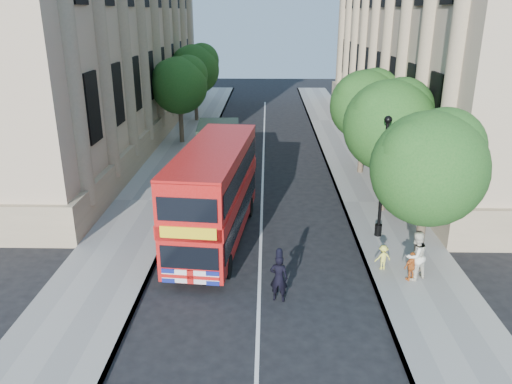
# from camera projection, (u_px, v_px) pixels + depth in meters

# --- Properties ---
(ground) EXTENTS (120.00, 120.00, 0.00)m
(ground) POSITION_uv_depth(u_px,v_px,m) (258.00, 317.00, 15.82)
(ground) COLOR black
(ground) RESTS_ON ground
(pavement_right) EXTENTS (3.50, 80.00, 0.12)m
(pavement_right) POSITION_uv_depth(u_px,v_px,m) (376.00, 203.00, 25.08)
(pavement_right) COLOR gray
(pavement_right) RESTS_ON ground
(pavement_left) EXTENTS (3.50, 80.00, 0.12)m
(pavement_left) POSITION_uv_depth(u_px,v_px,m) (149.00, 201.00, 25.32)
(pavement_left) COLOR gray
(pavement_left) RESTS_ON ground
(building_right) EXTENTS (12.00, 38.00, 18.00)m
(building_right) POSITION_uv_depth(u_px,v_px,m) (461.00, 14.00, 35.03)
(building_right) COLOR tan
(building_right) RESTS_ON ground
(building_left) EXTENTS (12.00, 38.00, 18.00)m
(building_left) POSITION_uv_depth(u_px,v_px,m) (72.00, 14.00, 35.61)
(building_left) COLOR tan
(building_left) RESTS_ON ground
(tree_right_near) EXTENTS (4.00, 4.00, 6.08)m
(tree_right_near) POSITION_uv_depth(u_px,v_px,m) (430.00, 162.00, 17.10)
(tree_right_near) COLOR #473828
(tree_right_near) RESTS_ON ground
(tree_right_mid) EXTENTS (4.20, 4.20, 6.37)m
(tree_right_mid) POSITION_uv_depth(u_px,v_px,m) (390.00, 121.00, 22.68)
(tree_right_mid) COLOR #473828
(tree_right_mid) RESTS_ON ground
(tree_right_far) EXTENTS (4.00, 4.00, 6.15)m
(tree_right_far) POSITION_uv_depth(u_px,v_px,m) (366.00, 101.00, 28.36)
(tree_right_far) COLOR #473828
(tree_right_far) RESTS_ON ground
(tree_left_far) EXTENTS (4.00, 4.00, 6.30)m
(tree_left_far) POSITION_uv_depth(u_px,v_px,m) (180.00, 82.00, 35.15)
(tree_left_far) COLOR #473828
(tree_left_far) RESTS_ON ground
(tree_left_back) EXTENTS (4.20, 4.20, 6.65)m
(tree_left_back) POSITION_uv_depth(u_px,v_px,m) (195.00, 67.00, 42.58)
(tree_left_back) COLOR #473828
(tree_left_back) RESTS_ON ground
(lamp_post) EXTENTS (0.32, 0.32, 5.16)m
(lamp_post) POSITION_uv_depth(u_px,v_px,m) (383.00, 182.00, 20.50)
(lamp_post) COLOR black
(lamp_post) RESTS_ON pavement_right
(double_decker_bus) EXTENTS (3.12, 8.82, 3.99)m
(double_decker_bus) POSITION_uv_depth(u_px,v_px,m) (215.00, 192.00, 20.35)
(double_decker_bus) COLOR #B50F0C
(double_decker_bus) RESTS_ON ground
(box_van) EXTENTS (2.65, 5.73, 3.20)m
(box_van) POSITION_uv_depth(u_px,v_px,m) (219.00, 156.00, 27.66)
(box_van) COLOR black
(box_van) RESTS_ON ground
(police_constable) EXTENTS (0.68, 0.52, 1.67)m
(police_constable) POSITION_uv_depth(u_px,v_px,m) (279.00, 278.00, 16.46)
(police_constable) COLOR black
(police_constable) RESTS_ON ground
(woman_pedestrian) EXTENTS (1.10, 1.03, 1.80)m
(woman_pedestrian) POSITION_uv_depth(u_px,v_px,m) (416.00, 256.00, 17.56)
(woman_pedestrian) COLOR white
(woman_pedestrian) RESTS_ON pavement_right
(child_a) EXTENTS (0.69, 0.52, 1.09)m
(child_a) POSITION_uv_depth(u_px,v_px,m) (412.00, 266.00, 17.57)
(child_a) COLOR #CC6424
(child_a) RESTS_ON pavement_right
(child_b) EXTENTS (0.68, 0.49, 0.95)m
(child_b) POSITION_uv_depth(u_px,v_px,m) (383.00, 257.00, 18.38)
(child_b) COLOR #E8E64F
(child_b) RESTS_ON pavement_right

